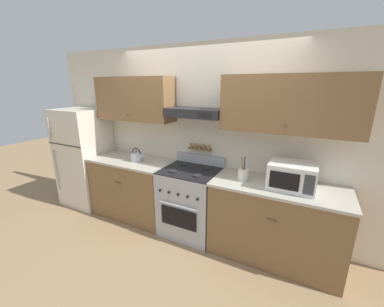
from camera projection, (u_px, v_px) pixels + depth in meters
name	position (u px, v px, depth m)	size (l,w,h in m)	color
ground_plane	(179.00, 244.00, 3.10)	(16.00, 16.00, 0.00)	#937551
wall_back	(203.00, 127.00, 3.21)	(5.20, 0.46, 2.55)	beige
counter_left	(134.00, 187.00, 3.70)	(1.27, 0.67, 0.93)	brown
counter_right	(275.00, 222.00, 2.77)	(1.48, 0.67, 0.93)	brown
stove_range	(190.00, 201.00, 3.25)	(0.75, 0.68, 1.06)	#ADAFB5
refrigerator	(85.00, 157.00, 4.03)	(0.76, 0.70, 1.64)	beige
tea_kettle	(137.00, 156.00, 3.48)	(0.22, 0.17, 0.20)	#B7B7BC
microwave	(292.00, 176.00, 2.54)	(0.48, 0.39, 0.29)	white
utensil_crock	(243.00, 174.00, 2.78)	(0.13, 0.13, 0.29)	silver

